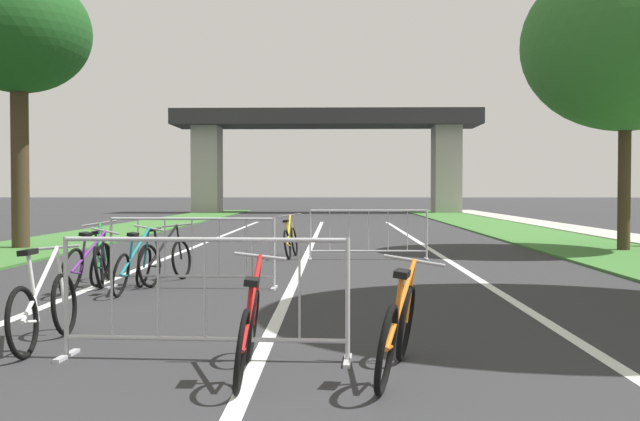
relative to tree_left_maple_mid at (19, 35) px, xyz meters
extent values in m
cube|color=#386B2D|center=(0.12, 6.41, -5.23)|extent=(3.13, 54.91, 0.05)
cube|color=#386B2D|center=(14.07, 6.41, -5.23)|extent=(3.13, 54.91, 0.05)
cube|color=#ADA89E|center=(16.46, 6.41, -5.21)|extent=(1.65, 54.91, 0.08)
cube|color=silver|center=(7.09, -0.17, -5.25)|extent=(0.14, 31.77, 0.01)
cube|color=silver|center=(10.07, -0.17, -5.25)|extent=(0.14, 31.77, 0.01)
cube|color=silver|center=(4.12, -0.17, -5.25)|extent=(0.14, 31.77, 0.01)
cube|color=#2D2D30|center=(7.09, 29.33, 0.84)|extent=(19.60, 4.19, 0.98)
cube|color=#9E9B93|center=(-0.66, 29.33, -2.45)|extent=(1.68, 2.40, 5.60)
cube|color=#9E9B93|center=(14.84, 29.33, -2.45)|extent=(1.68, 2.40, 5.60)
cylinder|color=#3D2D1E|center=(0.00, 0.00, -3.24)|extent=(0.42, 0.42, 4.01)
ellipsoid|color=#194719|center=(0.00, 0.00, 0.07)|extent=(3.48, 3.48, 2.96)
cylinder|color=#3D2D1E|center=(14.54, -0.36, -3.71)|extent=(0.29, 0.29, 3.09)
ellipsoid|color=#2D6628|center=(14.54, -0.36, -0.35)|extent=(4.83, 4.83, 4.10)
cylinder|color=#ADADB2|center=(5.42, -11.39, -4.73)|extent=(0.04, 0.04, 1.05)
cube|color=#ADADB2|center=(5.42, -11.39, -5.24)|extent=(0.08, 0.44, 0.03)
cylinder|color=#ADADB2|center=(7.85, -11.52, -4.73)|extent=(0.04, 0.04, 1.05)
cube|color=#ADADB2|center=(7.85, -11.52, -5.24)|extent=(0.08, 0.44, 0.03)
cylinder|color=#ADADB2|center=(6.64, -11.45, -4.22)|extent=(2.44, 0.17, 0.04)
cylinder|color=#ADADB2|center=(6.64, -11.45, -5.07)|extent=(2.44, 0.17, 0.04)
cylinder|color=#ADADB2|center=(5.82, -11.41, -4.64)|extent=(0.02, 0.02, 0.87)
cylinder|color=#ADADB2|center=(6.23, -11.43, -4.64)|extent=(0.02, 0.02, 0.87)
cylinder|color=#ADADB2|center=(6.64, -11.45, -4.64)|extent=(0.02, 0.02, 0.87)
cylinder|color=#ADADB2|center=(7.04, -11.47, -4.64)|extent=(0.02, 0.02, 0.87)
cylinder|color=#ADADB2|center=(7.45, -11.49, -4.64)|extent=(0.02, 0.02, 0.87)
cylinder|color=#ADADB2|center=(4.40, -6.90, -4.73)|extent=(0.04, 0.04, 1.05)
cube|color=#ADADB2|center=(4.40, -6.90, -5.24)|extent=(0.08, 0.44, 0.03)
cylinder|color=#ADADB2|center=(6.84, -6.99, -4.73)|extent=(0.04, 0.04, 1.05)
cube|color=#ADADB2|center=(6.84, -6.99, -5.24)|extent=(0.08, 0.44, 0.03)
cylinder|color=#ADADB2|center=(5.62, -6.95, -4.22)|extent=(2.44, 0.13, 0.04)
cylinder|color=#ADADB2|center=(5.62, -6.95, -5.07)|extent=(2.44, 0.13, 0.04)
cylinder|color=#ADADB2|center=(4.81, -6.92, -4.64)|extent=(0.02, 0.02, 0.87)
cylinder|color=#ADADB2|center=(5.22, -6.93, -4.64)|extent=(0.02, 0.02, 0.87)
cylinder|color=#ADADB2|center=(5.62, -6.95, -4.64)|extent=(0.02, 0.02, 0.87)
cylinder|color=#ADADB2|center=(6.03, -6.96, -4.64)|extent=(0.02, 0.02, 0.87)
cylinder|color=#ADADB2|center=(6.44, -6.98, -4.64)|extent=(0.02, 0.02, 0.87)
cylinder|color=#ADADB2|center=(7.21, -2.48, -4.73)|extent=(0.04, 0.04, 1.05)
cube|color=#ADADB2|center=(7.21, -2.48, -5.24)|extent=(0.07, 0.44, 0.03)
cylinder|color=#ADADB2|center=(9.65, -2.41, -4.73)|extent=(0.04, 0.04, 1.05)
cube|color=#ADADB2|center=(9.65, -2.41, -5.24)|extent=(0.07, 0.44, 0.03)
cylinder|color=#ADADB2|center=(8.43, -2.44, -4.22)|extent=(2.44, 0.11, 0.04)
cylinder|color=#ADADB2|center=(8.43, -2.44, -5.07)|extent=(2.44, 0.11, 0.04)
cylinder|color=#ADADB2|center=(7.62, -2.46, -4.64)|extent=(0.02, 0.02, 0.87)
cylinder|color=#ADADB2|center=(8.02, -2.45, -4.64)|extent=(0.02, 0.02, 0.87)
cylinder|color=#ADADB2|center=(8.43, -2.44, -4.64)|extent=(0.02, 0.02, 0.87)
cylinder|color=#ADADB2|center=(8.84, -2.43, -4.64)|extent=(0.02, 0.02, 0.87)
cylinder|color=#ADADB2|center=(9.24, -2.42, -4.64)|extent=(0.02, 0.02, 0.87)
torus|color=black|center=(7.09, -12.49, -4.94)|extent=(0.13, 0.62, 0.61)
torus|color=black|center=(7.05, -11.49, -4.94)|extent=(0.13, 0.62, 0.61)
cylinder|color=red|center=(7.10, -12.01, -4.65)|extent=(0.07, 0.97, 0.62)
cylinder|color=red|center=(7.10, -12.20, -4.74)|extent=(0.11, 0.12, 0.52)
cylinder|color=red|center=(7.08, -12.33, -4.97)|extent=(0.05, 0.32, 0.07)
cylinder|color=red|center=(7.09, -11.51, -4.65)|extent=(0.11, 0.09, 0.60)
cube|color=black|center=(7.13, -12.24, -4.48)|extent=(0.11, 0.24, 0.06)
cylinder|color=#99999E|center=(7.12, -11.54, -4.35)|extent=(0.44, 0.04, 0.08)
torus|color=black|center=(5.06, -11.45, -4.94)|extent=(0.11, 0.63, 0.63)
torus|color=black|center=(5.04, -10.45, -4.94)|extent=(0.11, 0.63, 0.63)
cylinder|color=silver|center=(5.03, -10.98, -4.65)|extent=(0.11, 0.98, 0.60)
cylinder|color=silver|center=(5.03, -11.17, -4.67)|extent=(0.10, 0.12, 0.63)
cylinder|color=silver|center=(5.06, -11.29, -4.96)|extent=(0.03, 0.33, 0.07)
cylinder|color=silver|center=(5.02, -10.47, -4.65)|extent=(0.09, 0.10, 0.57)
cube|color=black|center=(5.01, -11.20, -4.35)|extent=(0.11, 0.24, 0.06)
cylinder|color=#99999E|center=(5.00, -10.50, -4.37)|extent=(0.45, 0.04, 0.07)
torus|color=black|center=(4.97, -6.89, -4.93)|extent=(0.26, 0.66, 0.65)
torus|color=black|center=(5.23, -5.85, -4.93)|extent=(0.26, 0.66, 0.65)
cylinder|color=black|center=(5.06, -6.38, -4.65)|extent=(0.24, 1.03, 0.59)
cylinder|color=black|center=(5.02, -6.58, -4.69)|extent=(0.12, 0.11, 0.58)
cylinder|color=black|center=(5.01, -6.72, -4.95)|extent=(0.12, 0.34, 0.08)
cylinder|color=black|center=(5.19, -5.86, -4.65)|extent=(0.11, 0.08, 0.56)
cube|color=black|center=(4.98, -6.61, -4.40)|extent=(0.16, 0.26, 0.06)
cylinder|color=#99999E|center=(5.16, -5.88, -4.37)|extent=(0.52, 0.16, 0.08)
torus|color=black|center=(4.16, -7.86, -4.91)|extent=(0.23, 0.69, 0.67)
torus|color=black|center=(4.23, -6.88, -4.91)|extent=(0.23, 0.69, 0.67)
cylinder|color=#662884|center=(4.24, -7.40, -4.66)|extent=(0.21, 0.94, 0.54)
cylinder|color=#662884|center=(4.23, -7.58, -4.69)|extent=(0.15, 0.13, 0.56)
cylinder|color=#662884|center=(4.17, -7.70, -4.94)|extent=(0.04, 0.32, 0.08)
cylinder|color=#662884|center=(4.28, -6.91, -4.66)|extent=(0.14, 0.10, 0.52)
cube|color=black|center=(4.28, -7.62, -4.41)|extent=(0.13, 0.25, 0.07)
cylinder|color=#99999E|center=(4.33, -6.94, -4.41)|extent=(0.43, 0.06, 0.11)
torus|color=black|center=(6.73, -2.49, -4.93)|extent=(0.19, 0.64, 0.63)
torus|color=black|center=(6.82, -1.54, -4.93)|extent=(0.19, 0.64, 0.63)
cylinder|color=gold|center=(6.73, -2.03, -4.64)|extent=(0.04, 0.93, 0.62)
cylinder|color=gold|center=(6.72, -2.21, -4.72)|extent=(0.13, 0.11, 0.54)
cylinder|color=gold|center=(6.75, -2.34, -4.96)|extent=(0.06, 0.31, 0.07)
cylinder|color=gold|center=(6.77, -1.56, -4.64)|extent=(0.13, 0.08, 0.59)
cube|color=black|center=(6.68, -2.24, -4.45)|extent=(0.13, 0.25, 0.06)
cylinder|color=#99999E|center=(6.73, -1.58, -4.35)|extent=(0.50, 0.07, 0.10)
torus|color=black|center=(4.26, -7.04, -4.93)|extent=(0.26, 0.65, 0.63)
torus|color=black|center=(4.06, -6.08, -4.93)|extent=(0.26, 0.65, 0.63)
cylinder|color=#1E7238|center=(4.12, -6.59, -4.63)|extent=(0.32, 0.93, 0.64)
cylinder|color=#1E7238|center=(4.17, -6.77, -4.71)|extent=(0.11, 0.13, 0.55)
cylinder|color=#1E7238|center=(4.23, -6.89, -4.96)|extent=(0.08, 0.32, 0.07)
cylinder|color=#1E7238|center=(4.02, -6.11, -4.63)|extent=(0.12, 0.11, 0.61)
cube|color=black|center=(4.14, -6.82, -4.44)|extent=(0.15, 0.26, 0.06)
cylinder|color=#99999E|center=(3.99, -6.14, -4.33)|extent=(0.54, 0.14, 0.11)
torus|color=black|center=(4.84, -7.90, -4.95)|extent=(0.17, 0.61, 0.61)
torus|color=black|center=(4.89, -6.90, -4.95)|extent=(0.17, 0.61, 0.61)
cylinder|color=#197A7F|center=(4.92, -7.43, -4.65)|extent=(0.19, 0.97, 0.62)
cylinder|color=#197A7F|center=(4.90, -7.62, -4.70)|extent=(0.15, 0.12, 0.59)
cylinder|color=#197A7F|center=(4.85, -7.74, -4.97)|extent=(0.03, 0.32, 0.07)
cylinder|color=#197A7F|center=(4.94, -6.93, -4.65)|extent=(0.14, 0.10, 0.60)
cube|color=black|center=(4.95, -7.65, -4.41)|extent=(0.12, 0.24, 0.07)
cylinder|color=#99999E|center=(4.99, -6.96, -4.36)|extent=(0.45, 0.05, 0.10)
torus|color=black|center=(8.11, -12.50, -4.92)|extent=(0.28, 0.67, 0.66)
torus|color=black|center=(8.35, -11.45, -4.92)|extent=(0.28, 0.67, 0.66)
cylinder|color=orange|center=(8.26, -12.01, -4.66)|extent=(0.34, 1.02, 0.57)
cylinder|color=orange|center=(8.21, -12.21, -4.69)|extent=(0.11, 0.14, 0.56)
cylinder|color=orange|center=(8.15, -12.33, -4.95)|extent=(0.10, 0.35, 0.08)
cylinder|color=orange|center=(8.38, -11.48, -4.66)|extent=(0.11, 0.11, 0.54)
cube|color=black|center=(8.24, -12.26, -4.42)|extent=(0.16, 0.26, 0.06)
cylinder|color=#99999E|center=(8.41, -11.51, -4.39)|extent=(0.51, 0.14, 0.10)
camera|label=1|loc=(7.76, -17.57, -3.80)|focal=40.64mm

